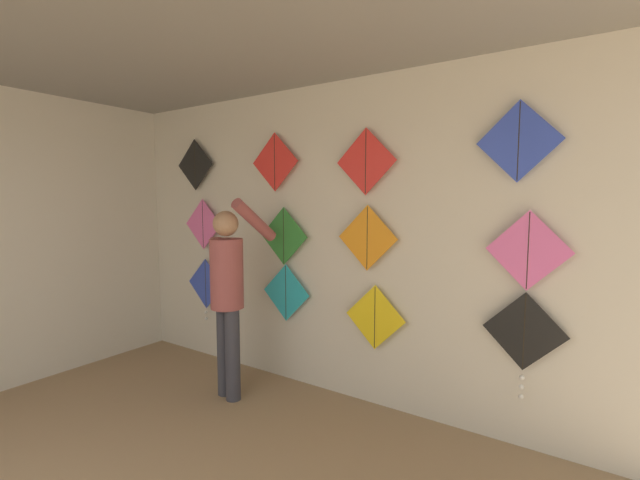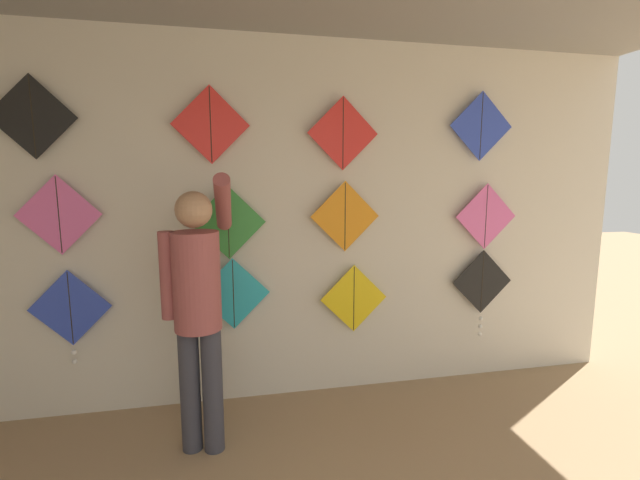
% 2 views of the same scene
% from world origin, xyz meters
% --- Properties ---
extents(back_panel, '(5.79, 0.06, 2.80)m').
position_xyz_m(back_panel, '(0.00, 3.87, 1.40)').
color(back_panel, beige).
rests_on(back_panel, ground).
extents(shopkeeper, '(0.44, 0.58, 1.79)m').
position_xyz_m(shopkeeper, '(-0.66, 3.23, 1.01)').
color(shopkeeper, '#383842').
rests_on(shopkeeper, ground).
extents(kite_0, '(0.55, 0.04, 0.69)m').
position_xyz_m(kite_0, '(-1.58, 3.78, 0.82)').
color(kite_0, blue).
extents(kite_1, '(0.55, 0.01, 0.55)m').
position_xyz_m(kite_1, '(-0.44, 3.78, 0.88)').
color(kite_1, '#28B2C6').
extents(kite_2, '(0.55, 0.01, 0.55)m').
position_xyz_m(kite_2, '(0.51, 3.78, 0.79)').
color(kite_2, yellow).
extents(kite_3, '(0.55, 0.04, 0.76)m').
position_xyz_m(kite_3, '(1.66, 3.78, 0.83)').
color(kite_3, black).
extents(kite_4, '(0.55, 0.01, 0.55)m').
position_xyz_m(kite_4, '(-1.60, 3.78, 1.51)').
color(kite_4, pink).
extents(kite_5, '(0.55, 0.01, 0.55)m').
position_xyz_m(kite_5, '(-0.46, 3.78, 1.43)').
color(kite_5, '#338C38').
extents(kite_6, '(0.55, 0.01, 0.55)m').
position_xyz_m(kite_6, '(0.43, 3.78, 1.46)').
color(kite_6, orange).
extents(kite_7, '(0.55, 0.01, 0.55)m').
position_xyz_m(kite_7, '(1.66, 3.78, 1.43)').
color(kite_7, pink).
extents(kite_8, '(0.55, 0.01, 0.55)m').
position_xyz_m(kite_8, '(-1.71, 3.78, 2.16)').
color(kite_8, black).
extents(kite_9, '(0.55, 0.01, 0.55)m').
position_xyz_m(kite_9, '(-0.57, 3.78, 2.13)').
color(kite_9, red).
extents(kite_10, '(0.55, 0.01, 0.55)m').
position_xyz_m(kite_10, '(0.41, 3.78, 2.09)').
color(kite_10, red).
extents(kite_11, '(0.55, 0.01, 0.55)m').
position_xyz_m(kite_11, '(1.57, 3.78, 2.17)').
color(kite_11, blue).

